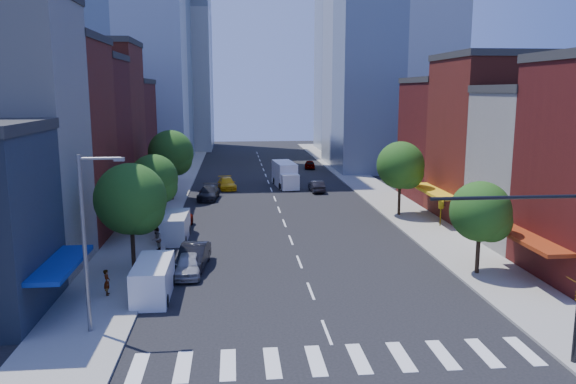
# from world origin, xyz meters

# --- Properties ---
(ground) EXTENTS (220.00, 220.00, 0.00)m
(ground) POSITION_xyz_m (0.00, 0.00, 0.00)
(ground) COLOR black
(ground) RESTS_ON ground
(sidewalk_left) EXTENTS (5.00, 120.00, 0.15)m
(sidewalk_left) POSITION_xyz_m (-12.50, 40.00, 0.07)
(sidewalk_left) COLOR gray
(sidewalk_left) RESTS_ON ground
(sidewalk_right) EXTENTS (5.00, 120.00, 0.15)m
(sidewalk_right) POSITION_xyz_m (12.50, 40.00, 0.07)
(sidewalk_right) COLOR gray
(sidewalk_right) RESTS_ON ground
(crosswalk) EXTENTS (19.00, 3.00, 0.01)m
(crosswalk) POSITION_xyz_m (0.00, -3.00, 0.01)
(crosswalk) COLOR silver
(crosswalk) RESTS_ON ground
(bldg_left_2) EXTENTS (12.00, 9.00, 16.00)m
(bldg_left_2) POSITION_xyz_m (-21.00, 20.50, 8.00)
(bldg_left_2) COLOR maroon
(bldg_left_2) RESTS_ON ground
(bldg_left_3) EXTENTS (12.00, 8.00, 15.00)m
(bldg_left_3) POSITION_xyz_m (-21.00, 29.00, 7.50)
(bldg_left_3) COLOR #541515
(bldg_left_3) RESTS_ON ground
(bldg_left_4) EXTENTS (12.00, 9.00, 17.00)m
(bldg_left_4) POSITION_xyz_m (-21.00, 37.50, 8.50)
(bldg_left_4) COLOR maroon
(bldg_left_4) RESTS_ON ground
(bldg_left_5) EXTENTS (12.00, 10.00, 13.00)m
(bldg_left_5) POSITION_xyz_m (-21.00, 47.00, 6.50)
(bldg_left_5) COLOR #541515
(bldg_left_5) RESTS_ON ground
(bldg_right_1) EXTENTS (12.00, 8.00, 12.00)m
(bldg_right_1) POSITION_xyz_m (21.00, 15.00, 6.00)
(bldg_right_1) COLOR #BAB6AB
(bldg_right_1) RESTS_ON ground
(bldg_right_2) EXTENTS (12.00, 10.00, 15.00)m
(bldg_right_2) POSITION_xyz_m (21.00, 24.00, 7.50)
(bldg_right_2) COLOR maroon
(bldg_right_2) RESTS_ON ground
(bldg_right_3) EXTENTS (12.00, 10.00, 13.00)m
(bldg_right_3) POSITION_xyz_m (21.00, 34.00, 6.50)
(bldg_right_3) COLOR #541515
(bldg_right_3) RESTS_ON ground
(tower_far_w) EXTENTS (18.00, 18.00, 56.00)m
(tower_far_w) POSITION_xyz_m (-18.00, 95.00, 28.00)
(tower_far_w) COLOR #9EA5AD
(tower_far_w) RESTS_ON ground
(traffic_signal) EXTENTS (7.24, 2.24, 8.00)m
(traffic_signal) POSITION_xyz_m (9.94, -4.50, 4.16)
(traffic_signal) COLOR black
(traffic_signal) RESTS_ON sidewalk_right
(streetlight) EXTENTS (2.25, 0.25, 9.00)m
(streetlight) POSITION_xyz_m (-11.81, 1.00, 5.28)
(streetlight) COLOR slate
(streetlight) RESTS_ON sidewalk_left
(tree_left_near) EXTENTS (4.80, 4.80, 7.30)m
(tree_left_near) POSITION_xyz_m (-11.35, 10.92, 4.87)
(tree_left_near) COLOR black
(tree_left_near) RESTS_ON sidewalk_left
(tree_left_mid) EXTENTS (4.20, 4.20, 6.65)m
(tree_left_mid) POSITION_xyz_m (-11.35, 21.92, 4.53)
(tree_left_mid) COLOR black
(tree_left_mid) RESTS_ON sidewalk_left
(tree_left_far) EXTENTS (5.00, 5.00, 7.75)m
(tree_left_far) POSITION_xyz_m (-11.35, 35.92, 5.20)
(tree_left_far) COLOR black
(tree_left_far) RESTS_ON sidewalk_left
(tree_right_near) EXTENTS (4.00, 4.00, 6.20)m
(tree_right_near) POSITION_xyz_m (11.65, 7.92, 4.19)
(tree_right_near) COLOR black
(tree_right_near) RESTS_ON sidewalk_right
(tree_right_far) EXTENTS (4.60, 4.60, 7.20)m
(tree_right_far) POSITION_xyz_m (11.65, 25.92, 4.86)
(tree_right_far) COLOR black
(tree_right_far) RESTS_ON sidewalk_right
(parked_car_front) EXTENTS (1.72, 4.27, 1.45)m
(parked_car_front) POSITION_xyz_m (-7.73, 9.78, 0.73)
(parked_car_front) COLOR #9E9EA2
(parked_car_front) RESTS_ON ground
(parked_car_second) EXTENTS (2.31, 5.18, 1.65)m
(parked_car_second) POSITION_xyz_m (-7.50, 11.41, 0.83)
(parked_car_second) COLOR black
(parked_car_second) RESTS_ON ground
(parked_car_third) EXTENTS (2.16, 4.67, 1.29)m
(parked_car_third) POSITION_xyz_m (-9.50, 22.73, 0.65)
(parked_car_third) COLOR #999999
(parked_car_third) RESTS_ON ground
(parked_car_rear) EXTENTS (2.60, 5.41, 1.52)m
(parked_car_rear) POSITION_xyz_m (-7.50, 36.40, 0.76)
(parked_car_rear) COLOR black
(parked_car_rear) RESTS_ON ground
(cargo_van_near) EXTENTS (2.09, 5.10, 2.17)m
(cargo_van_near) POSITION_xyz_m (-9.50, 5.85, 1.08)
(cargo_van_near) COLOR white
(cargo_van_near) RESTS_ON ground
(cargo_van_far) EXTENTS (2.17, 5.15, 2.18)m
(cargo_van_far) POSITION_xyz_m (-9.50, 18.96, 1.08)
(cargo_van_far) COLOR silver
(cargo_van_far) RESTS_ON ground
(taxi) EXTENTS (2.59, 5.09, 1.42)m
(taxi) POSITION_xyz_m (-5.50, 42.97, 0.71)
(taxi) COLOR yellow
(taxi) RESTS_ON ground
(traffic_car_oncoming) EXTENTS (1.62, 4.24, 1.38)m
(traffic_car_oncoming) POSITION_xyz_m (5.39, 39.97, 0.69)
(traffic_car_oncoming) COLOR black
(traffic_car_oncoming) RESTS_ON ground
(traffic_car_far) EXTENTS (2.02, 4.06, 1.33)m
(traffic_car_far) POSITION_xyz_m (7.35, 60.50, 0.66)
(traffic_car_far) COLOR #999999
(traffic_car_far) RESTS_ON ground
(box_truck) EXTENTS (2.96, 7.81, 3.07)m
(box_truck) POSITION_xyz_m (1.96, 44.37, 1.45)
(box_truck) COLOR white
(box_truck) RESTS_ON ground
(pedestrian_near) EXTENTS (0.46, 0.62, 1.56)m
(pedestrian_near) POSITION_xyz_m (-12.24, 6.17, 0.93)
(pedestrian_near) COLOR #999999
(pedestrian_near) RESTS_ON sidewalk_left
(pedestrian_far) EXTENTS (0.71, 0.91, 1.87)m
(pedestrian_far) POSITION_xyz_m (-10.50, 15.18, 1.08)
(pedestrian_far) COLOR #999999
(pedestrian_far) RESTS_ON sidewalk_left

